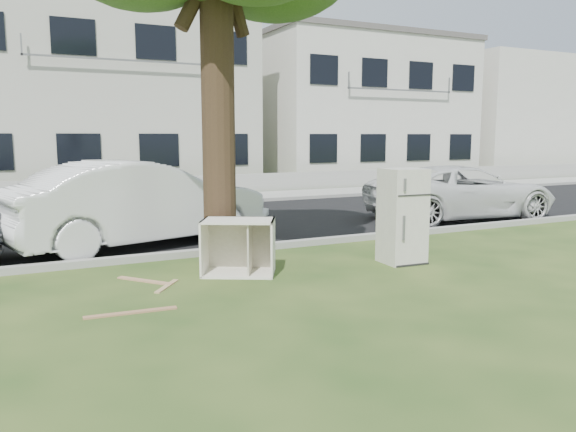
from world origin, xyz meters
name	(u,v)px	position (x,y,z in m)	size (l,w,h in m)	color
ground	(289,285)	(0.00, 0.00, 0.00)	(120.00, 120.00, 0.00)	#223F16
road	(178,225)	(0.00, 6.00, 0.01)	(120.00, 7.00, 0.01)	black
kerb_near	(230,253)	(0.00, 2.45, 0.00)	(120.00, 0.18, 0.12)	gray
kerb_far	(146,208)	(0.00, 9.55, 0.00)	(120.00, 0.18, 0.12)	gray
sidewalk	(136,203)	(0.00, 11.00, 0.01)	(120.00, 2.80, 0.01)	gray
low_wall	(126,188)	(0.00, 12.60, 0.35)	(120.00, 0.15, 0.70)	gray
townhouse_center	(101,96)	(0.00, 17.50, 3.72)	(11.22, 8.16, 7.44)	#B7B6A7
townhouse_right	(349,110)	(12.00, 17.50, 3.42)	(10.20, 8.16, 6.84)	beige
filler_right	(535,118)	(26.00, 18.00, 3.20)	(16.00, 9.00, 6.40)	#B7B6A7
fridge	(402,216)	(2.33, 0.45, 0.79)	(0.65, 0.61, 1.58)	silver
cabinet	(239,247)	(-0.42, 0.91, 0.43)	(1.09, 0.68, 0.85)	beige
plank_a	(131,313)	(-2.29, -0.35, 0.01)	(1.10, 0.09, 0.02)	#9E6F4C
plank_b	(145,281)	(-1.82, 1.09, 0.01)	(0.96, 0.10, 0.02)	tan
plank_c	(167,286)	(-1.61, 0.66, 0.01)	(0.71, 0.08, 0.02)	tan
car_center	(139,203)	(-1.31, 3.88, 0.83)	(1.75, 5.03, 1.66)	silver
car_right	(462,192)	(6.88, 3.89, 0.69)	(2.28, 4.93, 1.37)	silver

